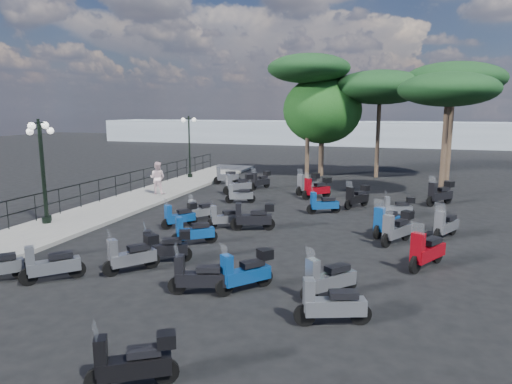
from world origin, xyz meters
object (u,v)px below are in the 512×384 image
(scooter_3, at_px, (239,184))
(pine_3, at_px, (448,90))
(scooter_6, at_px, (166,247))
(scooter_20, at_px, (357,197))
(scooter_4, at_px, (226,177))
(scooter_12, at_px, (246,272))
(scooter_1, at_px, (132,255))
(scooter_2, at_px, (201,211))
(pine_0, at_px, (380,88))
(scooter_24, at_px, (445,225))
(scooter_18, at_px, (397,229))
(scooter_17, at_px, (328,279))
(scooter_21, at_px, (317,189))
(scooter_10, at_px, (260,181))
(scooter_9, at_px, (240,195))
(scooter_8, at_px, (180,216))
(lamp_post_0, at_px, (42,165))
(scooter_19, at_px, (323,204))
(scooter_14, at_px, (224,218))
(pine_2, at_px, (309,69))
(scooter_15, at_px, (308,184))
(pine_1, at_px, (454,80))
(lamp_post_2, at_px, (189,143))
(lamp_post_1, at_px, (43,167))
(scooter_26, at_px, (398,208))
(scooter_23, at_px, (426,252))
(scooter_13, at_px, (253,217))
(broadleaf_tree, at_px, (322,110))
(pedestrian_far, at_px, (157,178))
(scooter_25, at_px, (386,222))
(scooter_22, at_px, (331,305))
(scooter_16, at_px, (133,362))
(scooter_7, at_px, (193,232))
(scooter_27, at_px, (440,194))

(scooter_3, xyz_separation_m, pine_3, (10.49, 2.02, 5.02))
(scooter_6, distance_m, pine_3, 16.80)
(scooter_20, bearing_deg, scooter_6, 96.07)
(scooter_4, distance_m, scooter_12, 17.03)
(scooter_1, xyz_separation_m, scooter_2, (-0.64, 6.16, -0.09))
(scooter_2, relative_size, scooter_3, 0.94)
(pine_0, bearing_deg, scooter_24, -77.87)
(scooter_3, distance_m, scooter_18, 11.07)
(scooter_3, bearing_deg, scooter_4, -10.15)
(scooter_17, height_order, scooter_20, scooter_17)
(scooter_21, bearing_deg, scooter_10, 16.61)
(scooter_9, distance_m, scooter_18, 8.97)
(scooter_1, height_order, scooter_10, scooter_1)
(scooter_8, bearing_deg, lamp_post_0, 52.90)
(scooter_2, relative_size, scooter_19, 0.92)
(scooter_14, relative_size, pine_2, 0.15)
(scooter_15, bearing_deg, scooter_6, 110.55)
(scooter_18, distance_m, scooter_19, 4.98)
(scooter_2, xyz_separation_m, pine_1, (10.80, 15.17, 6.03))
(lamp_post_2, xyz_separation_m, scooter_6, (6.60, -15.44, -1.95))
(lamp_post_1, distance_m, scooter_26, 14.67)
(scooter_15, relative_size, scooter_23, 0.98)
(scooter_3, xyz_separation_m, scooter_13, (3.12, -7.05, -0.01))
(broadleaf_tree, height_order, pine_2, pine_2)
(lamp_post_0, height_order, scooter_18, lamp_post_0)
(pedestrian_far, distance_m, scooter_19, 9.17)
(scooter_20, bearing_deg, scooter_17, 123.95)
(pine_1, bearing_deg, lamp_post_1, -133.17)
(scooter_13, xyz_separation_m, pine_2, (-0.76, 14.23, 6.66))
(lamp_post_1, relative_size, scooter_8, 2.95)
(scooter_2, xyz_separation_m, scooter_15, (3.05, 7.39, 0.13))
(pine_2, bearing_deg, pine_1, 10.81)
(scooter_14, height_order, scooter_25, scooter_25)
(scooter_22, bearing_deg, scooter_4, 8.01)
(scooter_24, bearing_deg, scooter_16, 90.76)
(pine_3, bearing_deg, scooter_4, 175.71)
(scooter_3, height_order, pine_3, pine_3)
(scooter_17, distance_m, pine_0, 21.98)
(scooter_3, bearing_deg, scooter_16, 151.65)
(scooter_10, distance_m, scooter_21, 4.12)
(scooter_20, bearing_deg, lamp_post_0, 64.90)
(scooter_7, distance_m, pine_0, 19.72)
(scooter_15, bearing_deg, scooter_7, 109.05)
(scooter_20, bearing_deg, scooter_8, 75.06)
(scooter_15, xyz_separation_m, scooter_17, (3.20, -13.66, -0.07))
(scooter_13, bearing_deg, scooter_24, -100.01)
(lamp_post_2, bearing_deg, scooter_22, -32.34)
(scooter_2, bearing_deg, scooter_15, -80.45)
(lamp_post_2, distance_m, scooter_27, 15.78)
(scooter_15, bearing_deg, broadleaf_tree, -56.78)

